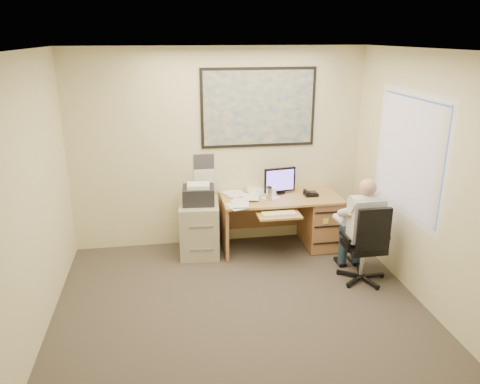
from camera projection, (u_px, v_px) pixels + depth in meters
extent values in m
cube|color=#3B352E|center=(248.00, 332.00, 4.69)|extent=(4.00, 4.50, 0.00)
cube|color=white|center=(250.00, 51.00, 3.83)|extent=(4.00, 4.50, 0.00)
cube|color=beige|center=(219.00, 149.00, 6.36)|extent=(4.00, 0.00, 2.70)
cube|color=beige|center=(337.00, 373.00, 2.16)|extent=(4.00, 0.00, 2.70)
cube|color=beige|center=(16.00, 219.00, 3.95)|extent=(0.00, 4.50, 2.70)
cube|color=beige|center=(450.00, 194.00, 4.57)|extent=(0.00, 4.50, 2.70)
cube|color=#B28B4C|center=(281.00, 198.00, 6.33)|extent=(1.60, 0.75, 0.03)
cube|color=#AD7646|center=(320.00, 221.00, 6.54)|extent=(0.45, 0.70, 0.70)
cube|color=#AD7646|center=(224.00, 227.00, 6.33)|extent=(0.04, 0.70, 0.70)
cube|color=#AD7646|center=(274.00, 208.00, 6.74)|extent=(1.55, 0.03, 0.55)
cylinder|color=black|center=(279.00, 192.00, 6.46)|extent=(0.18, 0.18, 0.02)
cube|color=black|center=(280.00, 180.00, 6.39)|extent=(0.44, 0.10, 0.33)
cube|color=#825DFF|center=(280.00, 180.00, 6.36)|extent=(0.39, 0.06, 0.29)
cube|color=#B28B4C|center=(279.00, 215.00, 5.91)|extent=(0.55, 0.30, 0.02)
cube|color=beige|center=(279.00, 214.00, 5.91)|extent=(0.43, 0.14, 0.02)
cube|color=black|center=(311.00, 194.00, 6.36)|extent=(0.18, 0.16, 0.04)
cylinder|color=silver|center=(269.00, 194.00, 6.17)|extent=(0.08, 0.08, 0.17)
cylinder|color=white|center=(273.00, 192.00, 6.34)|extent=(0.09, 0.09, 0.11)
cube|color=white|center=(248.00, 197.00, 6.25)|extent=(0.60, 0.56, 0.03)
cube|color=#1E4C93|center=(259.00, 108.00, 6.25)|extent=(1.56, 0.03, 1.06)
cube|color=white|center=(204.00, 169.00, 6.40)|extent=(0.28, 0.01, 0.42)
cube|color=#AAA289|center=(200.00, 228.00, 6.28)|extent=(0.56, 0.66, 0.72)
cube|color=black|center=(199.00, 195.00, 6.13)|extent=(0.44, 0.39, 0.23)
cube|color=white|center=(198.00, 186.00, 6.07)|extent=(0.31, 0.25, 0.05)
cylinder|color=silver|center=(362.00, 262.00, 5.63)|extent=(0.06, 0.06, 0.37)
cube|color=black|center=(364.00, 246.00, 5.56)|extent=(0.43, 0.43, 0.07)
cube|color=black|center=(373.00, 230.00, 5.27)|extent=(0.39, 0.06, 0.51)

